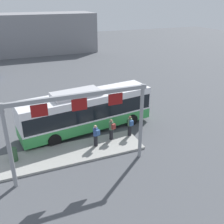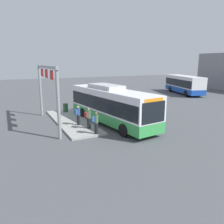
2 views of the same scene
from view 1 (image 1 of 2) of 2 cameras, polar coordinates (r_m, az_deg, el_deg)
The scene contains 9 objects.
ground_plane at distance 21.58m, azimuth -5.41°, elevation -3.80°, with size 120.00×120.00×0.00m, color #4C4F54.
platform_curb at distance 18.53m, azimuth -8.68°, elevation -8.85°, with size 10.00×2.80×0.16m, color #9E9E99.
bus_main at distance 20.79m, azimuth -5.62°, elevation 0.60°, with size 11.04×3.93×3.46m.
person_boarding at distance 19.87m, azimuth 3.99°, elevation -2.94°, with size 0.35×0.53×1.67m.
person_waiting_near at distance 19.29m, azimuth -0.12°, elevation -3.76°, with size 0.47×0.60×1.67m.
person_waiting_mid at distance 18.51m, azimuth -3.60°, elevation -5.11°, with size 0.48×0.60×1.67m.
platform_sign_gantry at distance 15.06m, azimuth -7.07°, elevation -1.12°, with size 8.49×0.24×5.20m.
station_building at distance 52.63m, azimuth -20.96°, elevation 15.67°, with size 29.89×8.00×7.19m, color gray.
trash_bin at distance 18.34m, azimuth -20.96°, elevation -8.78°, with size 0.52×0.52×0.90m, color #2D5133.
Camera 1 is at (-5.31, -18.29, 10.14)m, focal length 41.40 mm.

